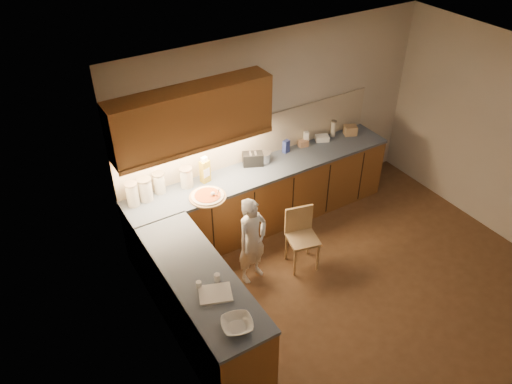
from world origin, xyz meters
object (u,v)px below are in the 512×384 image
child (252,241)px  wooden_chair (301,233)px  toaster (253,159)px  oil_jug (205,170)px  pizza_on_board (208,196)px

child → wooden_chair: bearing=-20.9°
wooden_chair → toaster: bearing=107.2°
oil_jug → toaster: size_ratio=1.16×
pizza_on_board → oil_jug: bearing=67.6°
child → toaster: (0.59, 0.96, 0.43)m
pizza_on_board → toaster: 0.91m
oil_jug → pizza_on_board: bearing=-112.4°
child → wooden_chair: child is taller
pizza_on_board → child: size_ratio=0.39×
wooden_chair → toaster: (-0.06, 1.04, 0.54)m
pizza_on_board → child: (0.25, -0.61, -0.36)m
child → toaster: child is taller
pizza_on_board → oil_jug: size_ratio=1.28×
pizza_on_board → child: bearing=-67.7°
pizza_on_board → oil_jug: (0.14, 0.33, 0.14)m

